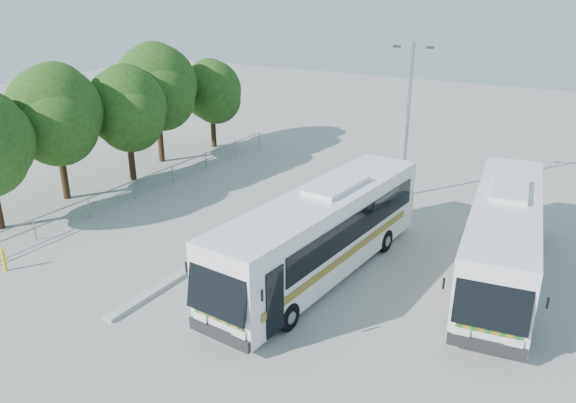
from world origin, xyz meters
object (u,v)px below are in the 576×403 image
Objects in this scene: tree_far_c at (127,107)px; bollard at (4,260)px; tree_far_d at (157,85)px; tree_far_e at (212,91)px; lamppost at (408,115)px; tree_far_b at (56,113)px; coach_adjacent at (503,236)px; coach_main at (321,232)px.

tree_far_c is 6.92× the size of bollard.
tree_far_d is 4.65m from tree_far_e.
tree_far_e is at bearing 160.11° from lamppost.
lamppost is at bearing 6.46° from tree_far_d.
tree_far_d is 15.67m from bollard.
bollard is (4.80, -14.27, -4.35)m from tree_far_d.
tree_far_d is 0.92× the size of lamppost.
tree_far_b reaches higher than bollard.
tree_far_b is 1.17× the size of tree_far_e.
tree_far_c is 11.80m from bollard.
tree_far_b reaches higher than coach_adjacent.
tree_far_c is 0.88× the size of tree_far_d.
tree_far_d is 0.63× the size of coach_adjacent.
tree_far_c is at bearing -72.17° from tree_far_d.
tree_far_d is 15.42m from lamppost.
lamppost reaches higher than bollard.
lamppost is (-0.30, 9.99, 2.59)m from coach_main.
coach_adjacent is 12.38× the size of bollard.
coach_adjacent is (21.26, 2.64, -2.83)m from tree_far_b.
tree_far_d is at bearing 107.83° from tree_far_c.
coach_main is 1.04× the size of coach_adjacent.
coach_main is at bearing -158.68° from coach_adjacent.
lamppost is at bearing 56.72° from bollard.
tree_far_b reaches higher than tree_far_c.
tree_far_e is 0.74× the size of lamppost.
lamppost reaches higher than coach_main.
tree_far_d is 0.61× the size of coach_main.
coach_adjacent is (20.37, -1.26, -2.52)m from tree_far_c.
tree_far_c is 0.56× the size of coach_adjacent.
coach_main is (15.61, -8.26, -3.01)m from tree_far_d.
tree_far_c is 20.56m from coach_adjacent.
tree_far_b is at bearing -87.77° from tree_far_d.
tree_far_c reaches higher than bollard.
tree_far_d is (-1.19, 3.70, 0.56)m from tree_far_c.
tree_far_b is at bearing 124.06° from bollard.
tree_far_c is at bearing -168.13° from lamppost.
coach_main is 6.80m from coach_adjacent.
tree_far_b is at bearing -91.83° from tree_far_e.
lamppost reaches higher than tree_far_e.
bollard is at bearing -158.61° from coach_adjacent.
coach_adjacent is (5.95, 3.30, -0.07)m from coach_main.
coach_adjacent is 1.46× the size of lamppost.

